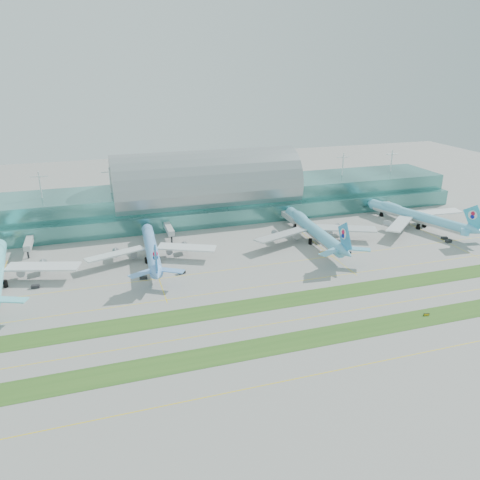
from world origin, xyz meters
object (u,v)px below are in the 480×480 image
object	(u,v)px
airliner_c	(313,229)
taxiway_sign_east	(426,315)
airliner_d	(416,216)
airliner_b	(151,248)
terminal	(206,195)

from	to	relation	value
airliner_c	taxiway_sign_east	size ratio (longest dim) A/B	35.72
airliner_d	airliner_b	bearing A→B (deg)	162.14
taxiway_sign_east	airliner_b	bearing A→B (deg)	151.15
terminal	taxiway_sign_east	bearing A→B (deg)	-71.16
terminal	airliner_b	size ratio (longest dim) A/B	4.50
airliner_c	taxiway_sign_east	distance (m)	91.60
airliner_c	airliner_d	world-z (taller)	airliner_c
taxiway_sign_east	airliner_c	bearing A→B (deg)	108.49
airliner_b	airliner_d	bearing A→B (deg)	4.41
terminal	taxiway_sign_east	world-z (taller)	terminal
airliner_d	taxiway_sign_east	distance (m)	115.29
airliner_b	taxiway_sign_east	size ratio (longest dim) A/B	32.18
airliner_c	airliner_b	bearing A→B (deg)	-178.65
airliner_b	terminal	bearing A→B (deg)	58.18
airliner_c	terminal	bearing A→B (deg)	127.13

